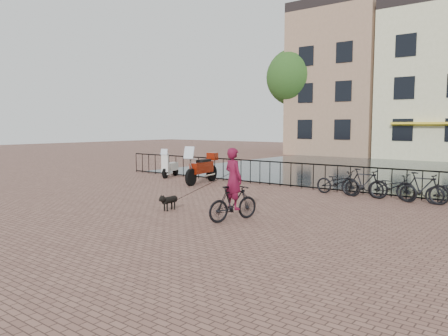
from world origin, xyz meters
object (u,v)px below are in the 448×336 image
Objects in this scene: dog at (169,202)px; scooter at (170,162)px; cyclist at (233,189)px; motorcycle at (202,164)px.

dog is 0.47× the size of scooter.
cyclist reaches higher than motorcycle.
dog is at bearing -68.74° from motorcycle.
dog is 6.10m from motorcycle.
motorcycle is (-5.58, 5.11, -0.01)m from cyclist.
dog is (-2.35, -0.02, -0.61)m from cyclist.
cyclist is 0.93× the size of motorcycle.
scooter reaches higher than dog.
cyclist is at bearing -4.13° from dog.
motorcycle is 2.88m from scooter.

